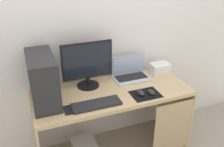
{
  "coord_description": "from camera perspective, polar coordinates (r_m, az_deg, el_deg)",
  "views": [
    {
      "loc": [
        -0.72,
        -1.86,
        1.91
      ],
      "look_at": [
        0.0,
        0.0,
        0.92
      ],
      "focal_mm": 39.88,
      "sensor_mm": 36.0,
      "label": 1
    }
  ],
  "objects": [
    {
      "name": "projector",
      "position": [
        2.67,
        10.92,
        1.17
      ],
      "size": [
        0.2,
        0.14,
        0.11
      ],
      "primitive_type": "cube",
      "color": "white",
      "rests_on": "desk"
    },
    {
      "name": "laptop",
      "position": [
        2.54,
        4.26,
        0.03
      ],
      "size": [
        0.36,
        0.23,
        0.22
      ],
      "color": "#B7BCC6",
      "rests_on": "desk"
    },
    {
      "name": "mouse_left",
      "position": [
        2.26,
        6.59,
        -4.4
      ],
      "size": [
        0.06,
        0.1,
        0.03
      ],
      "primitive_type": "ellipsoid",
      "color": "#232326",
      "rests_on": "mousepad"
    },
    {
      "name": "keyboard",
      "position": [
        2.11,
        -3.61,
        -7.05
      ],
      "size": [
        0.42,
        0.14,
        0.02
      ],
      "primitive_type": "cube",
      "color": "#232326",
      "rests_on": "desk"
    },
    {
      "name": "wall_back",
      "position": [
        2.4,
        -2.95,
        11.56
      ],
      "size": [
        4.0,
        0.05,
        2.6
      ],
      "color": "silver",
      "rests_on": "ground_plane"
    },
    {
      "name": "monitor",
      "position": [
        2.3,
        -5.66,
        2.04
      ],
      "size": [
        0.48,
        0.21,
        0.44
      ],
      "color": "black",
      "rests_on": "desk"
    },
    {
      "name": "cell_phone",
      "position": [
        2.07,
        -10.01,
        -8.26
      ],
      "size": [
        0.07,
        0.13,
        0.01
      ],
      "primitive_type": "cube",
      "color": "black",
      "rests_on": "desk"
    },
    {
      "name": "pc_tower",
      "position": [
        2.14,
        -15.6,
        -1.32
      ],
      "size": [
        0.21,
        0.48,
        0.42
      ],
      "primitive_type": "cube",
      "color": "#232326",
      "rests_on": "desk"
    },
    {
      "name": "desk",
      "position": [
        2.39,
        0.53,
        -7.13
      ],
      "size": [
        1.46,
        0.61,
        0.74
      ],
      "color": "tan",
      "rests_on": "ground_plane"
    },
    {
      "name": "mouse_right",
      "position": [
        2.28,
        9.01,
        -4.24
      ],
      "size": [
        0.06,
        0.1,
        0.03
      ],
      "primitive_type": "ellipsoid",
      "color": "#232326",
      "rests_on": "mousepad"
    },
    {
      "name": "mousepad",
      "position": [
        2.28,
        7.69,
        -4.73
      ],
      "size": [
        0.26,
        0.2,
        0.0
      ],
      "primitive_type": "cube",
      "color": "black",
      "rests_on": "desk"
    }
  ]
}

